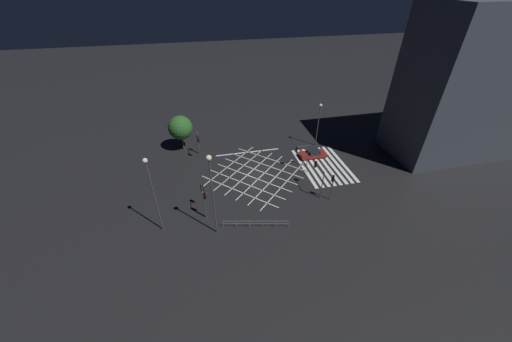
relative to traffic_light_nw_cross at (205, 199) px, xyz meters
name	(u,v)px	position (x,y,z in m)	size (l,w,h in m)	color
ground_plane	(256,174)	(7.52, -7.70, -2.84)	(200.00, 200.00, 0.00)	black
road_markings	(298,167)	(7.81, -14.38, -2.84)	(15.72, 21.87, 0.01)	silver
office_building	(501,82)	(7.52, -45.21, 8.09)	(10.06, 29.97, 21.86)	#3D424C
traffic_light_nw_cross	(205,199)	(0.00, 0.00, 0.00)	(0.36, 0.39, 3.97)	#424244
traffic_light_ne_main	(198,140)	(14.12, -0.02, 0.19)	(2.14, 0.36, 4.16)	#424244
traffic_light_sw_cross	(332,183)	(-0.18, -15.77, -0.05)	(0.36, 0.39, 3.90)	#424244
traffic_light_sw_main	(318,172)	(1.87, -14.74, 0.28)	(2.91, 0.36, 4.22)	#424244
traffic_light_ne_cross	(198,140)	(15.23, 0.04, -0.35)	(0.36, 0.39, 3.48)	#424244
traffic_light_median_south	(301,152)	(7.74, -14.57, -0.04)	(0.36, 2.13, 3.84)	#424244
traffic_light_nw_main	(203,194)	(1.04, 0.23, -0.04)	(1.98, 0.36, 3.85)	#424244
street_lamp_east	(211,180)	(-2.65, -0.84, 4.66)	(0.58, 0.58, 10.34)	#424244
street_lamp_west	(151,183)	(-0.85, 5.20, 3.89)	(0.52, 0.52, 9.72)	#424244
street_lamp_far	(319,116)	(13.59, -19.49, 2.54)	(0.52, 0.52, 7.46)	#424244
street_tree_near	(180,128)	(17.16, 2.55, 1.14)	(3.87, 3.87, 5.92)	#473323
waiting_car	(313,154)	(10.13, -17.64, -2.25)	(1.82, 4.23, 1.26)	maroon
pedestrian_railing	(256,223)	(-2.91, -5.35, -2.17)	(1.72, 7.50, 1.05)	gray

